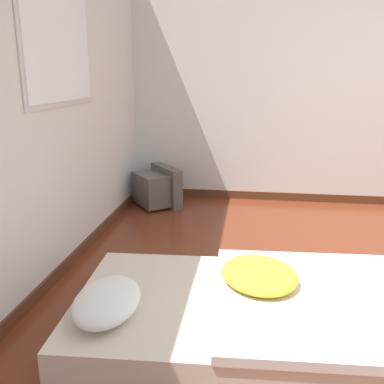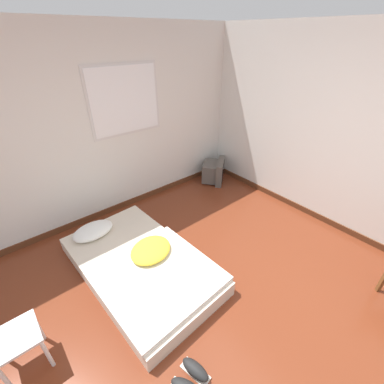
% 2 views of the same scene
% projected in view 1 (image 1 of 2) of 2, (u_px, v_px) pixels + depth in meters
% --- Properties ---
extents(wall_back, '(7.35, 0.08, 2.60)m').
position_uv_depth(wall_back, '(11.00, 94.00, 2.41)').
color(wall_back, silver).
rests_on(wall_back, ground_plane).
extents(mattress_bed, '(1.24, 2.02, 0.33)m').
position_uv_depth(mattress_bed, '(253.00, 311.00, 2.39)').
color(mattress_bed, beige).
rests_on(mattress_bed, ground_plane).
extents(crt_tv, '(0.61, 0.60, 0.42)m').
position_uv_depth(crt_tv, '(157.00, 188.00, 4.63)').
color(crt_tv, '#56514C').
rests_on(crt_tv, ground_plane).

